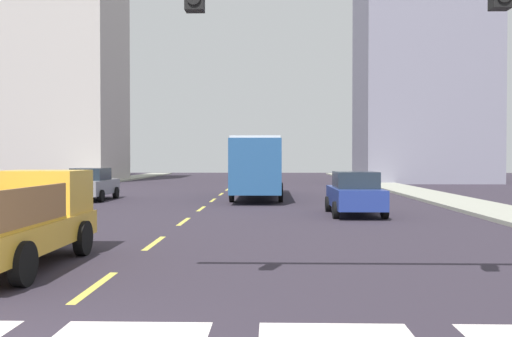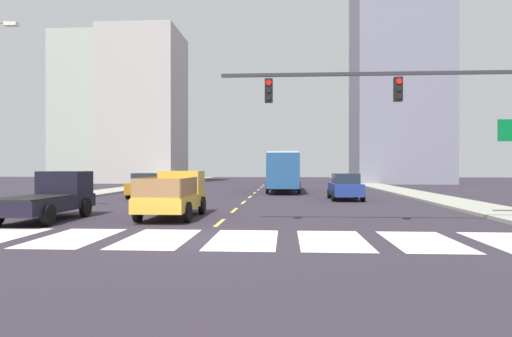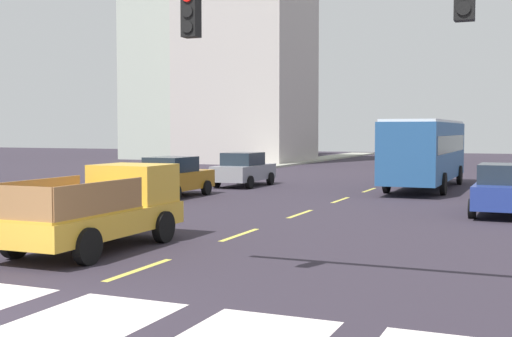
# 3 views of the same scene
# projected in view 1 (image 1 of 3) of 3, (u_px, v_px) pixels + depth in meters

# --- Properties ---
(sidewalk_right) EXTENTS (2.89, 110.00, 0.15)m
(sidewalk_right) POSITION_uv_depth(u_px,v_px,m) (491.00, 210.00, 23.40)
(sidewalk_right) COLOR #9E9F8F
(sidewalk_right) RESTS_ON ground
(lane_dash_0) EXTENTS (0.16, 2.40, 0.01)m
(lane_dash_0) POSITION_uv_depth(u_px,v_px,m) (95.00, 287.00, 9.73)
(lane_dash_0) COLOR #D1C34A
(lane_dash_0) RESTS_ON ground
(lane_dash_1) EXTENTS (0.16, 2.40, 0.01)m
(lane_dash_1) POSITION_uv_depth(u_px,v_px,m) (154.00, 243.00, 14.73)
(lane_dash_1) COLOR #D1C34A
(lane_dash_1) RESTS_ON ground
(lane_dash_2) EXTENTS (0.16, 2.40, 0.01)m
(lane_dash_2) POSITION_uv_depth(u_px,v_px,m) (184.00, 221.00, 19.72)
(lane_dash_2) COLOR #D1C34A
(lane_dash_2) RESTS_ON ground
(lane_dash_3) EXTENTS (0.16, 2.40, 0.01)m
(lane_dash_3) POSITION_uv_depth(u_px,v_px,m) (201.00, 209.00, 24.72)
(lane_dash_3) COLOR #D1C34A
(lane_dash_3) RESTS_ON ground
(lane_dash_4) EXTENTS (0.16, 2.40, 0.01)m
(lane_dash_4) POSITION_uv_depth(u_px,v_px,m) (213.00, 200.00, 29.72)
(lane_dash_4) COLOR #D1C34A
(lane_dash_4) RESTS_ON ground
(lane_dash_5) EXTENTS (0.16, 2.40, 0.01)m
(lane_dash_5) POSITION_uv_depth(u_px,v_px,m) (221.00, 194.00, 34.71)
(lane_dash_5) COLOR #D1C34A
(lane_dash_5) RESTS_ON ground
(lane_dash_6) EXTENTS (0.16, 2.40, 0.01)m
(lane_dash_6) POSITION_uv_depth(u_px,v_px,m) (227.00, 190.00, 39.71)
(lane_dash_6) COLOR #D1C34A
(lane_dash_6) RESTS_ON ground
(lane_dash_7) EXTENTS (0.16, 2.40, 0.01)m
(lane_dash_7) POSITION_uv_depth(u_px,v_px,m) (232.00, 186.00, 44.71)
(lane_dash_7) COLOR #D1C34A
(lane_dash_7) RESTS_ON ground
(pickup_stakebed) EXTENTS (2.18, 5.20, 1.96)m
(pickup_stakebed) POSITION_uv_depth(u_px,v_px,m) (19.00, 220.00, 11.74)
(pickup_stakebed) COLOR gold
(pickup_stakebed) RESTS_ON ground
(city_bus) EXTENTS (2.72, 10.80, 3.32)m
(city_bus) POSITION_uv_depth(u_px,v_px,m) (257.00, 163.00, 31.36)
(city_bus) COLOR #245085
(city_bus) RESTS_ON ground
(sedan_near_left) EXTENTS (2.02, 4.40, 1.72)m
(sedan_near_left) POSITION_uv_depth(u_px,v_px,m) (31.00, 191.00, 23.32)
(sedan_near_left) COLOR #AA6F18
(sedan_near_left) RESTS_ON ground
(sedan_mid) EXTENTS (2.02, 4.40, 1.72)m
(sedan_mid) POSITION_uv_depth(u_px,v_px,m) (92.00, 184.00, 29.65)
(sedan_mid) COLOR gray
(sedan_mid) RESTS_ON ground
(sedan_near_right) EXTENTS (2.02, 4.40, 1.72)m
(sedan_near_right) POSITION_uv_depth(u_px,v_px,m) (355.00, 193.00, 21.95)
(sedan_near_right) COLOR navy
(sedan_near_right) RESTS_ON ground
(tower_tall_centre) EXTENTS (11.75, 9.35, 28.20)m
(tower_tall_centre) POSITION_uv_depth(u_px,v_px,m) (423.00, 31.00, 52.14)
(tower_tall_centre) COLOR gray
(tower_tall_centre) RESTS_ON ground
(block_mid_left) EXTENTS (9.99, 10.28, 20.51)m
(block_mid_left) POSITION_uv_depth(u_px,v_px,m) (65.00, 75.00, 53.95)
(block_mid_left) COLOR #B5ADA8
(block_mid_left) RESTS_ON ground
(block_mid_right) EXTENTS (10.19, 11.98, 21.50)m
(block_mid_right) POSITION_uv_depth(u_px,v_px,m) (4.00, 80.00, 60.54)
(block_mid_right) COLOR #ABB4A7
(block_mid_right) RESTS_ON ground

